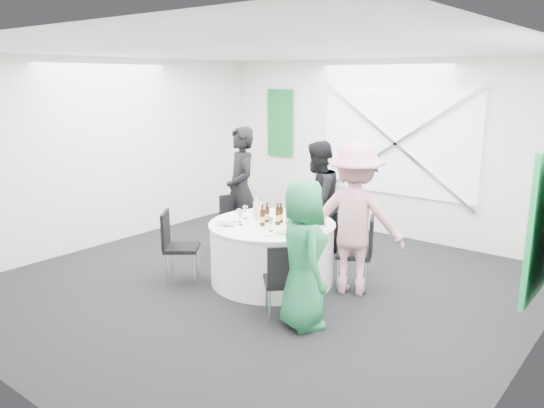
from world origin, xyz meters
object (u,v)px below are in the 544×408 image
Objects in this scene: banquet_table at (272,252)px; chair_front_left at (175,241)px; chair_back at (311,220)px; person_man_back at (317,200)px; person_man_back_left at (241,190)px; chair_back_right at (361,247)px; chair_back_left at (235,221)px; chair_front_right at (284,277)px; person_woman_pink at (355,219)px; person_woman_green at (303,255)px; green_water_bottle at (288,215)px; clear_water_bottle at (256,211)px.

banquet_table is 1.22m from chair_front_left.
chair_back is 0.52× the size of person_man_back.
banquet_table is 1.40m from person_man_back_left.
person_man_back reaches higher than chair_back.
banquet_table is 1.11m from chair_back_right.
chair_front_right is at bearing -100.39° from chair_back_left.
banquet_table is 0.94× the size of person_man_back.
chair_front_left is (-0.95, -0.74, 0.14)m from banquet_table.
chair_front_right is 0.95× the size of chair_front_left.
chair_back_left is 2.04m from chair_back_right.
chair_back_left is at bearing -23.50° from person_woman_pink.
person_man_back is 1.33m from person_woman_pink.
chair_back_left is 0.48× the size of person_man_back_left.
person_man_back_left is at bearing -82.59° from chair_front_right.
chair_back_right is 1.32m from person_man_back.
person_woman_pink is at bearing -50.90° from person_woman_green.
person_woman_pink reaches higher than banquet_table.
person_man_back_left reaches higher than person_woman_pink.
person_woman_pink is at bearing -46.62° from chair_back.
person_woman_green is 4.91× the size of green_water_bottle.
chair_front_right is (1.04, -2.01, -0.00)m from chair_back.
person_woman_pink is 1.26m from clear_water_bottle.
clear_water_bottle is at bearing -170.39° from green_water_bottle.
chair_front_right is (1.86, -1.29, -0.01)m from chair_back_left.
person_man_back_left is 2.09m from person_woman_pink.
chair_back_right is 0.49× the size of person_man_back_left.
banquet_table is at bearing -0.00° from person_man_back_left.
chair_back_left is at bearing -60.05° from person_man_back.
chair_back_left is at bearing 155.57° from banquet_table.
green_water_bottle reaches higher than chair_back_right.
chair_back is at bearing 101.00° from banquet_table.
person_woman_green is at bearing -31.06° from clear_water_bottle.
person_woman_green is at bearing -128.36° from chair_front_left.
chair_back_left is 0.53× the size of person_man_back.
person_man_back is 5.72× the size of clear_water_bottle.
person_woman_green is (1.00, -0.75, 0.38)m from banquet_table.
person_man_back is 2.19m from person_woman_green.
chair_front_right is at bearing -33.58° from chair_back_right.
person_woman_green is at bearing -96.53° from chair_back_left.
chair_back is 1.09m from chair_back_left.
person_man_back is at bearing -30.70° from chair_back_left.
green_water_bottle reaches higher than chair_back.
chair_front_left is 0.59× the size of person_woman_green.
chair_front_left is 3.10× the size of clear_water_bottle.
person_woman_green is at bearing 153.21° from chair_front_right.
person_man_back_left is 1.20× the size of person_woman_green.
banquet_table is 1.73× the size of chair_back_right.
chair_back_right is (2.04, -0.01, 0.02)m from chair_back_left.
person_man_back_left reaches higher than person_man_back.
person_man_back_left is 1.43m from green_water_bottle.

